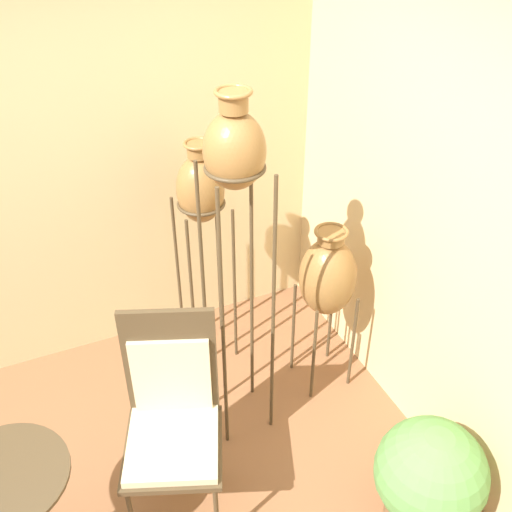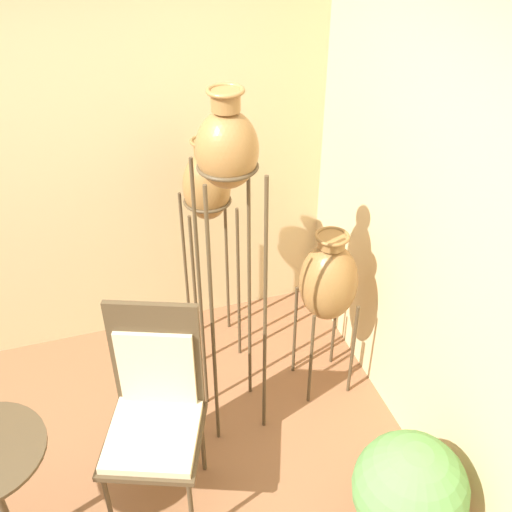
% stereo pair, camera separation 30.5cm
% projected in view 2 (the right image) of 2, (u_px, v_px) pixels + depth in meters
% --- Properties ---
extents(wall_back, '(7.40, 0.06, 2.70)m').
position_uv_depth(wall_back, '(53.00, 158.00, 3.50)').
color(wall_back, '#D1B784').
rests_on(wall_back, ground_plane).
extents(wall_right, '(0.06, 7.40, 2.70)m').
position_uv_depth(wall_right, '(483.00, 272.00, 2.58)').
color(wall_right, '#D1B784').
rests_on(wall_right, ground_plane).
extents(vase_stand_tall, '(0.30, 0.30, 2.03)m').
position_uv_depth(vase_stand_tall, '(227.00, 162.00, 2.69)').
color(vase_stand_tall, '#473823').
rests_on(vase_stand_tall, ground_plane).
extents(vase_stand_medium, '(0.30, 0.30, 1.52)m').
position_uv_depth(vase_stand_medium, '(207.00, 190.00, 3.47)').
color(vase_stand_medium, '#473823').
rests_on(vase_stand_medium, ground_plane).
extents(vase_stand_short, '(0.34, 0.34, 1.12)m').
position_uv_depth(vase_stand_short, '(328.00, 282.00, 3.42)').
color(vase_stand_short, '#473823').
rests_on(vase_stand_short, ground_plane).
extents(chair, '(0.61, 0.61, 1.16)m').
position_uv_depth(chair, '(155.00, 404.00, 2.89)').
color(chair, '#473823').
rests_on(chair, ground_plane).
extents(potted_plant, '(0.54, 0.54, 0.68)m').
position_uv_depth(potted_plant, '(408.00, 495.00, 2.79)').
color(potted_plant, brown).
rests_on(potted_plant, ground_plane).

